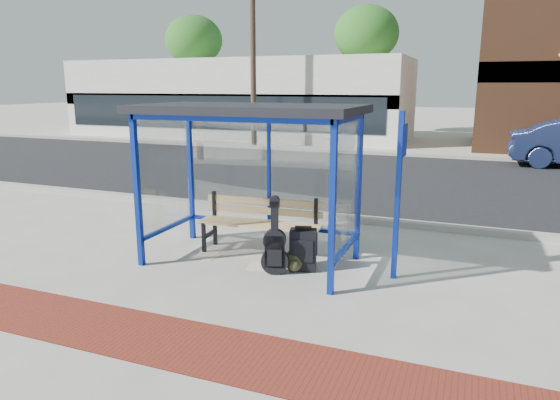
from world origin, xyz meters
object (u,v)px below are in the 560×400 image
at_px(bench, 261,221).
at_px(guitar_bag, 275,248).
at_px(suitcase, 303,250).
at_px(backpack, 294,261).

relative_size(bench, guitar_bag, 1.85).
distance_m(bench, suitcase, 1.07).
bearing_deg(bench, guitar_bag, -58.29).
distance_m(suitcase, backpack, 0.21).
relative_size(guitar_bag, backpack, 3.20).
bearing_deg(guitar_bag, bench, 107.40).
height_order(guitar_bag, backpack, guitar_bag).
bearing_deg(backpack, guitar_bag, -161.14).
height_order(bench, backpack, bench).
relative_size(suitcase, backpack, 1.98).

